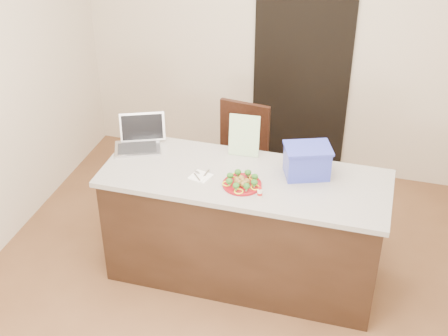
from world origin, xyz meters
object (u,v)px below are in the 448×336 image
(island, at_px, (244,227))
(plate, at_px, (242,184))
(laptop, at_px, (140,138))
(napkin, at_px, (201,176))
(blue_box, at_px, (307,161))
(yogurt_bottle, at_px, (260,193))
(chair, at_px, (241,153))

(island, relative_size, plate, 7.55)
(laptop, bearing_deg, napkin, -49.91)
(napkin, bearing_deg, laptop, 153.15)
(island, height_order, blue_box, blue_box)
(plate, relative_size, napkin, 1.99)
(napkin, distance_m, yogurt_bottle, 0.48)
(laptop, bearing_deg, island, -35.89)
(plate, distance_m, yogurt_bottle, 0.18)
(chair, bearing_deg, blue_box, -40.85)
(yogurt_bottle, height_order, chair, chair)
(chair, bearing_deg, yogurt_bottle, -62.54)
(napkin, distance_m, chair, 1.02)
(plate, relative_size, laptop, 0.67)
(island, height_order, napkin, napkin)
(island, relative_size, yogurt_bottle, 27.83)
(blue_box, bearing_deg, island, 177.18)
(plate, relative_size, chair, 0.27)
(island, distance_m, chair, 0.91)
(island, bearing_deg, yogurt_bottle, -53.63)
(napkin, height_order, laptop, laptop)
(laptop, bearing_deg, chair, 23.36)
(plate, relative_size, yogurt_bottle, 3.68)
(napkin, relative_size, yogurt_bottle, 1.85)
(laptop, bearing_deg, blue_box, -25.87)
(chair, bearing_deg, island, -67.21)
(plate, height_order, chair, chair)
(island, height_order, laptop, laptop)
(island, xyz_separation_m, blue_box, (0.42, 0.14, 0.57))
(yogurt_bottle, bearing_deg, chair, 110.56)
(island, height_order, plate, plate)
(island, height_order, yogurt_bottle, yogurt_bottle)
(napkin, xyz_separation_m, blue_box, (0.72, 0.23, 0.11))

